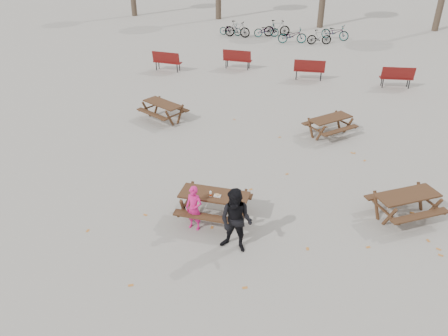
% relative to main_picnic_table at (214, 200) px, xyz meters
% --- Properties ---
extents(ground, '(80.00, 80.00, 0.00)m').
position_rel_main_picnic_table_xyz_m(ground, '(0.00, 0.00, -0.59)').
color(ground, gray).
rests_on(ground, ground).
extents(main_picnic_table, '(1.80, 1.45, 0.78)m').
position_rel_main_picnic_table_xyz_m(main_picnic_table, '(0.00, 0.00, 0.00)').
color(main_picnic_table, '#3B2015').
rests_on(main_picnic_table, ground).
extents(food_tray, '(0.18, 0.11, 0.03)m').
position_rel_main_picnic_table_xyz_m(food_tray, '(0.11, -0.09, 0.21)').
color(food_tray, silver).
rests_on(food_tray, main_picnic_table).
extents(bread_roll, '(0.14, 0.06, 0.05)m').
position_rel_main_picnic_table_xyz_m(bread_roll, '(0.11, -0.09, 0.25)').
color(bread_roll, tan).
rests_on(bread_roll, food_tray).
extents(soda_bottle, '(0.07, 0.07, 0.17)m').
position_rel_main_picnic_table_xyz_m(soda_bottle, '(-0.05, -0.14, 0.26)').
color(soda_bottle, silver).
rests_on(soda_bottle, main_picnic_table).
extents(child, '(0.49, 0.37, 1.24)m').
position_rel_main_picnic_table_xyz_m(child, '(-0.38, -0.54, 0.03)').
color(child, '#DD1B76').
rests_on(child, ground).
extents(adult, '(0.90, 0.74, 1.69)m').
position_rel_main_picnic_table_xyz_m(adult, '(0.85, -1.07, 0.26)').
color(adult, black).
rests_on(adult, ground).
extents(picnic_table_east, '(2.15, 2.06, 0.73)m').
position_rel_main_picnic_table_xyz_m(picnic_table_east, '(4.90, 1.37, -0.22)').
color(picnic_table_east, '#3B2015').
rests_on(picnic_table_east, ground).
extents(picnic_table_north, '(2.08, 1.94, 0.71)m').
position_rel_main_picnic_table_xyz_m(picnic_table_north, '(-3.78, 5.80, -0.23)').
color(picnic_table_north, '#3B2015').
rests_on(picnic_table_north, ground).
extents(picnic_table_far, '(2.06, 2.06, 0.70)m').
position_rel_main_picnic_table_xyz_m(picnic_table_far, '(2.67, 6.06, -0.24)').
color(picnic_table_far, '#3B2015').
rests_on(picnic_table_far, ground).
extents(park_bench_row, '(12.97, 1.85, 1.03)m').
position_rel_main_picnic_table_xyz_m(park_bench_row, '(-0.43, 12.40, -0.07)').
color(park_bench_row, maroon).
rests_on(park_bench_row, ground).
extents(bicycle_row, '(8.70, 2.76, 1.07)m').
position_rel_main_picnic_table_xyz_m(bicycle_row, '(-1.20, 20.27, -0.10)').
color(bicycle_row, black).
rests_on(bicycle_row, ground).
extents(fallen_leaves, '(11.00, 11.00, 0.01)m').
position_rel_main_picnic_table_xyz_m(fallen_leaves, '(0.50, 2.50, -0.58)').
color(fallen_leaves, '#C4752F').
rests_on(fallen_leaves, ground).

